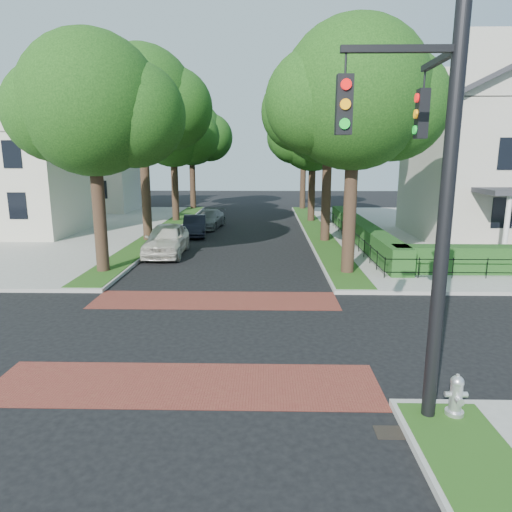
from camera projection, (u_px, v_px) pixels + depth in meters
The scene contains 23 objects.
ground at pixel (204, 333), 13.72m from camera, with size 120.00×120.00×0.00m, color black.
crosswalk_far at pixel (215, 300), 16.84m from camera, with size 9.00×2.20×0.01m, color maroon.
crosswalk_near at pixel (185, 384), 10.59m from camera, with size 9.00×2.20×0.01m, color maroon.
storm_drain at pixel (392, 432), 8.73m from camera, with size 0.65×0.45×0.01m, color black.
grass_strip_ne at pixel (316, 230), 32.23m from camera, with size 1.60×29.80×0.02m, color #284E16.
grass_strip_nw at pixel (164, 229), 32.46m from camera, with size 1.60×29.80×0.02m, color #284E16.
tree_right_near at pixel (356, 97), 19.05m from camera, with size 7.75×6.67×10.66m.
tree_right_mid at pixel (330, 108), 26.80m from camera, with size 8.25×7.09×11.22m.
tree_right_far at pixel (314, 135), 35.80m from camera, with size 7.25×6.23×9.74m.
tree_right_back at pixel (305, 136), 44.53m from camera, with size 7.50×6.45×10.20m.
tree_left_near at pixel (96, 107), 19.36m from camera, with size 7.50×6.45×10.20m.
tree_left_mid at pixel (144, 103), 26.96m from camera, with size 8.00×6.88×11.48m.
tree_left_far at pixel (175, 132), 35.99m from camera, with size 7.00×6.02×9.86m.
tree_left_back at pixel (193, 134), 44.74m from camera, with size 7.75×6.66×10.44m.
hedge_main_road at pixel (361, 231), 28.05m from camera, with size 1.00×18.00×1.20m, color #1B3E15.
fence_main_road at pixel (348, 233), 28.09m from camera, with size 0.06×18.00×0.90m, color black, non-canonical shape.
house_left_near at pixel (8, 159), 30.57m from camera, with size 10.00×9.00×10.14m.
house_left_far at pixel (88, 159), 44.25m from camera, with size 10.00×9.00×10.14m.
traffic_signal at pixel (432, 183), 8.30m from camera, with size 2.17×2.00×8.00m.
parked_car_front at pixel (166, 239), 24.54m from camera, with size 2.01×4.99×1.70m, color silver.
parked_car_middle at pixel (195, 226), 30.61m from camera, with size 1.44×4.14×1.36m, color black.
parked_car_rear at pixel (208, 219), 33.98m from camera, with size 1.86×4.58×1.33m, color slate.
fire_hydrant at pixel (456, 396), 8.97m from camera, with size 0.44×0.42×0.88m.
Camera 1 is at (1.86, -12.88, 5.16)m, focal length 32.00 mm.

